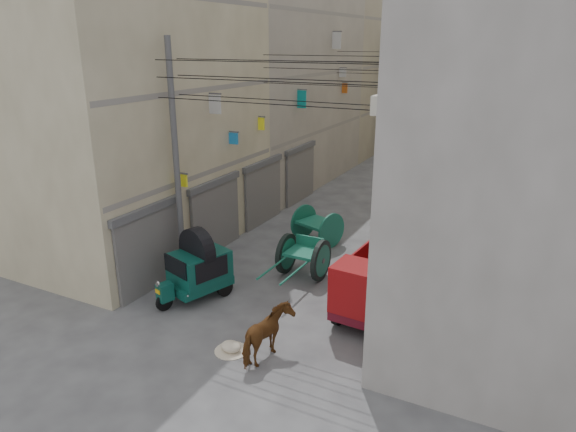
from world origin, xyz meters
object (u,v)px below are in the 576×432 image
Objects in this scene: distant_car_grey at (451,167)px; distant_car_green at (465,128)px; mini_truck at (372,289)px; tonga_cart at (303,256)px; horse at (267,335)px; distant_car_white at (412,162)px; auto_rickshaw at (198,267)px; second_cart at (317,225)px; feed_sack at (231,346)px.

distant_car_grey is 16.32m from distant_car_green.
mini_truck reaches higher than distant_car_grey.
tonga_cart is 0.86× the size of distant_car_grey.
horse is 21.65m from distant_car_grey.
distant_car_grey is at bearing 96.97° from distant_car_green.
distant_car_green is (-2.87, 34.68, -0.43)m from mini_truck.
mini_truck is 1.06× the size of distant_car_white.
second_cart is (1.47, 6.00, -0.28)m from auto_rickshaw.
second_cart is at bearing 97.97° from feed_sack.
horse is at bearing 92.59° from distant_car_green.
distant_car_grey is at bearing 85.70° from feed_sack.
mini_truck is 0.99× the size of distant_car_grey.
horse is at bearing -114.76° from mini_truck.
distant_car_green is at bearing -104.34° from distant_car_white.
feed_sack is at bearing 80.05° from distant_car_white.
tonga_cart is at bearing 79.66° from distant_car_white.
feed_sack is 0.15× the size of distant_car_green.
distant_car_white reaches higher than feed_sack.
horse is (3.66, -2.01, -0.35)m from auto_rickshaw.
horse is (1.04, 0.13, 0.56)m from feed_sack.
mini_truck reaches higher than auto_rickshaw.
distant_car_grey is (1.93, 16.71, -0.14)m from tonga_cart.
horse reaches higher than distant_car_green.
mini_truck is 18.49m from distant_car_grey.
auto_rickshaw reaches higher than horse.
horse is (-1.73, -3.19, -0.27)m from mini_truck.
auto_rickshaw is 4.73× the size of feed_sack.
mini_truck is 2.22× the size of horse.
auto_rickshaw reaches higher than second_cart.
distant_car_white is at bearing 91.99° from feed_sack.
horse reaches higher than feed_sack.
feed_sack is (0.29, -5.06, -0.61)m from tonga_cart.
mini_truck reaches higher than second_cart.
auto_rickshaw is at bearing 86.85° from distant_car_green.
mini_truck is 6.22m from second_cart.
mini_truck is at bearing -74.80° from distant_car_grey.
distant_car_grey reaches higher than feed_sack.
second_cart is (-3.91, 4.83, -0.20)m from mini_truck.
horse is at bearing -79.89° from distant_car_grey.
distant_car_white is (-1.81, 21.93, -0.11)m from horse.
tonga_cart reaches higher than feed_sack.
distant_car_green is (2.52, 35.85, -0.52)m from auto_rickshaw.
second_cart is at bearing 94.33° from auto_rickshaw.
second_cart is 1.22× the size of horse.
tonga_cart is 32.94m from distant_car_green.
distant_car_white is (-0.48, 17.01, -0.16)m from tonga_cart.
auto_rickshaw is 20.01m from distant_car_white.
distant_car_green is at bearing 90.27° from tonga_cart.
horse is 22.01m from distant_car_white.
second_cart is (-0.85, 3.09, 0.02)m from tonga_cart.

